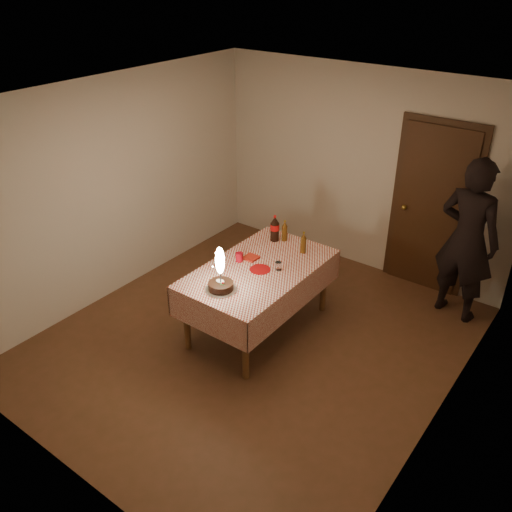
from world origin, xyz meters
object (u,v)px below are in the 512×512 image
at_px(clear_cup, 278,266).
at_px(amber_bottle_right, 303,243).
at_px(dining_table, 259,276).
at_px(red_plate, 260,269).
at_px(photographer, 467,240).
at_px(amber_bottle_left, 285,231).
at_px(red_cup, 239,257).
at_px(birthday_cake, 221,278).
at_px(cola_bottle, 275,228).

distance_m(clear_cup, amber_bottle_right, 0.49).
distance_m(dining_table, red_plate, 0.12).
distance_m(amber_bottle_right, photographer, 1.80).
xyz_separation_m(amber_bottle_left, photographer, (1.79, 0.94, 0.05)).
bearing_deg(dining_table, clear_cup, 24.50).
relative_size(red_plate, red_cup, 2.20).
xyz_separation_m(birthday_cake, red_cup, (-0.21, 0.56, -0.08)).
height_order(birthday_cake, clear_cup, birthday_cake).
bearing_deg(amber_bottle_left, birthday_cake, -85.86).
bearing_deg(amber_bottle_left, photographer, 27.59).
bearing_deg(red_plate, clear_cup, 36.70).
height_order(clear_cup, cola_bottle, cola_bottle).
bearing_deg(cola_bottle, birthday_cake, -81.30).
height_order(birthday_cake, amber_bottle_left, birthday_cake).
height_order(red_cup, amber_bottle_left, amber_bottle_left).
bearing_deg(clear_cup, cola_bottle, 128.26).
relative_size(dining_table, cola_bottle, 5.42).
distance_m(dining_table, cola_bottle, 0.71).
height_order(dining_table, clear_cup, clear_cup).
distance_m(red_plate, clear_cup, 0.20).
xyz_separation_m(red_plate, cola_bottle, (-0.26, 0.64, 0.15)).
distance_m(clear_cup, cola_bottle, 0.68).
distance_m(birthday_cake, amber_bottle_right, 1.16).
bearing_deg(dining_table, amber_bottle_left, 101.25).
bearing_deg(birthday_cake, red_plate, 81.37).
relative_size(birthday_cake, clear_cup, 5.29).
bearing_deg(cola_bottle, photographer, 28.10).
bearing_deg(amber_bottle_left, amber_bottle_right, -19.73).
height_order(red_cup, cola_bottle, cola_bottle).
xyz_separation_m(red_plate, red_cup, (-0.29, 0.01, 0.05)).
xyz_separation_m(cola_bottle, amber_bottle_left, (0.09, 0.07, -0.03)).
height_order(dining_table, amber_bottle_right, amber_bottle_right).
relative_size(dining_table, clear_cup, 19.11).
relative_size(dining_table, red_plate, 7.82).
bearing_deg(photographer, red_cup, -139.34).
bearing_deg(clear_cup, red_plate, -143.30).
relative_size(red_cup, amber_bottle_left, 0.39).
relative_size(dining_table, amber_bottle_left, 6.75).
height_order(birthday_cake, red_cup, birthday_cake).
distance_m(birthday_cake, red_plate, 0.57).
bearing_deg(birthday_cake, red_cup, 110.42).
xyz_separation_m(amber_bottle_left, amber_bottle_right, (0.33, -0.12, 0.00)).
bearing_deg(amber_bottle_left, dining_table, -78.75).
distance_m(red_cup, amber_bottle_right, 0.74).
bearing_deg(amber_bottle_left, red_cup, -99.37).
bearing_deg(red_cup, amber_bottle_right, 52.43).
bearing_deg(dining_table, cola_bottle, 110.24).
relative_size(red_plate, clear_cup, 2.44).
distance_m(dining_table, amber_bottle_right, 0.64).
bearing_deg(red_plate, cola_bottle, 112.34).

